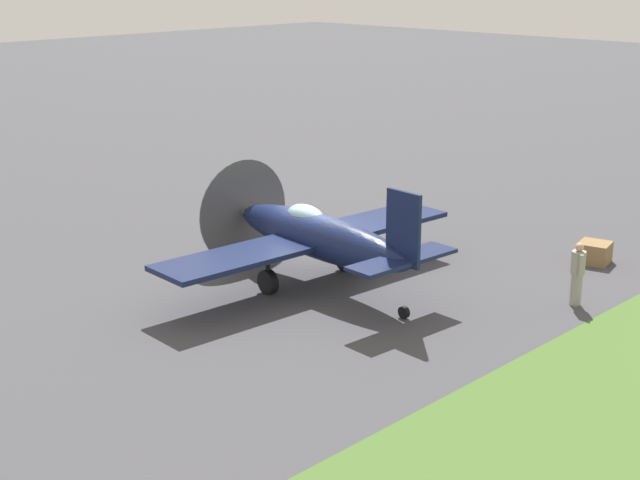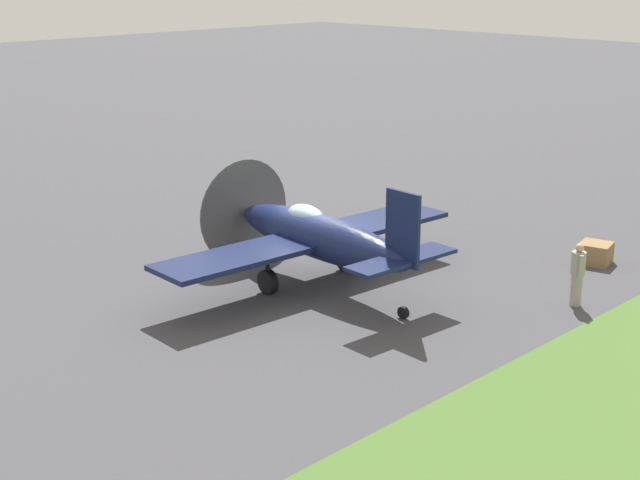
{
  "view_description": "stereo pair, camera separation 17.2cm",
  "coord_description": "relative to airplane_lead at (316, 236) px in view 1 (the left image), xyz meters",
  "views": [
    {
      "loc": [
        -18.4,
        -18.11,
        8.9
      ],
      "look_at": [
        -0.82,
        -0.74,
        1.37
      ],
      "focal_mm": 52.05,
      "sensor_mm": 36.0,
      "label": 1
    },
    {
      "loc": [
        -18.28,
        -18.23,
        8.9
      ],
      "look_at": [
        -0.82,
        -0.74,
        1.37
      ],
      "focal_mm": 52.05,
      "sensor_mm": 36.0,
      "label": 2
    }
  ],
  "objects": [
    {
      "name": "ground_plane",
      "position": [
        0.81,
        0.58,
        -1.47
      ],
      "size": [
        160.0,
        160.0,
        0.0
      ],
      "primitive_type": "plane",
      "color": "#424247"
    },
    {
      "name": "supply_crate",
      "position": [
        7.39,
        -4.6,
        -1.15
      ],
      "size": [
        1.09,
        1.09,
        0.64
      ],
      "primitive_type": "cube",
      "rotation": [
        0.0,
        0.0,
        0.24
      ],
      "color": "olive",
      "rests_on": "ground"
    },
    {
      "name": "airplane_lead",
      "position": [
        0.0,
        0.0,
        0.0
      ],
      "size": [
        9.84,
        7.78,
        3.51
      ],
      "rotation": [
        0.0,
        0.0,
        -0.06
      ],
      "color": "#141E47",
      "rests_on": "ground"
    },
    {
      "name": "ground_crew_chief",
      "position": [
        3.77,
        -6.04,
        -0.56
      ],
      "size": [
        0.48,
        0.47,
        1.73
      ],
      "rotation": [
        0.0,
        0.0,
        3.91
      ],
      "color": "#9E998E",
      "rests_on": "ground"
    }
  ]
}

